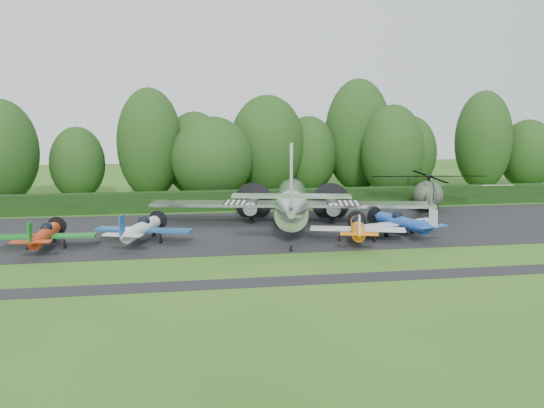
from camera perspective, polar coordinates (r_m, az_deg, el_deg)
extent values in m
plane|color=#2A5919|center=(42.13, -0.20, -5.07)|extent=(160.00, 160.00, 0.00)
cube|color=black|center=(51.79, -2.03, -2.46)|extent=(70.00, 18.00, 0.01)
cube|color=black|center=(36.42, 1.36, -7.28)|extent=(70.00, 2.00, 0.00)
cube|color=black|center=(62.54, -3.37, -0.54)|extent=(90.00, 1.60, 2.00)
cylinder|color=silver|center=(52.95, 1.87, 0.17)|extent=(2.63, 13.73, 2.63)
cone|color=silver|center=(60.43, 0.41, 1.24)|extent=(2.63, 1.72, 2.63)
cone|color=silver|center=(44.92, 3.98, -0.65)|extent=(2.63, 3.43, 2.63)
sphere|color=black|center=(59.29, 0.60, 1.65)|extent=(1.72, 1.72, 1.72)
cube|color=silver|center=(54.11, 1.63, -0.01)|extent=(25.18, 2.75, 0.25)
cube|color=white|center=(53.39, -3.19, 0.01)|extent=(2.98, 2.86, 0.06)
cube|color=white|center=(55.16, 6.30, 0.25)|extent=(2.98, 2.86, 0.06)
cylinder|color=silver|center=(54.24, -2.31, -0.30)|extent=(1.26, 3.66, 1.26)
cylinder|color=silver|center=(55.64, 5.19, -0.10)|extent=(1.26, 3.66, 1.26)
cylinder|color=black|center=(56.76, -2.65, 0.10)|extent=(3.66, 0.03, 3.66)
cylinder|color=black|center=(58.10, 4.54, 0.28)|extent=(3.66, 0.03, 3.66)
cube|color=silver|center=(43.85, 4.28, 0.78)|extent=(8.58, 1.60, 0.16)
cube|color=silver|center=(43.33, 4.41, 2.82)|extent=(0.21, 2.52, 4.35)
cylinder|color=black|center=(54.00, -2.24, -1.70)|extent=(0.29, 1.03, 1.03)
cylinder|color=black|center=(55.41, 5.29, -1.46)|extent=(0.29, 1.03, 1.03)
cylinder|color=black|center=(44.10, 4.36, -4.19)|extent=(0.21, 0.50, 0.50)
cylinder|color=#B02D10|center=(47.07, -20.63, -2.78)|extent=(0.97, 5.58, 0.97)
sphere|color=black|center=(47.58, -20.52, -2.10)|extent=(0.85, 0.85, 0.85)
cube|color=#106F1D|center=(47.59, -20.51, -2.84)|extent=(7.10, 1.32, 0.14)
cube|color=#B02D10|center=(43.81, -21.46, -3.31)|extent=(2.64, 0.71, 0.10)
cube|color=#106F1D|center=(43.59, -21.54, -2.49)|extent=(0.10, 0.81, 1.32)
cylinder|color=black|center=(50.55, -19.87, -1.98)|extent=(1.52, 0.02, 1.52)
cylinder|color=black|center=(47.82, -22.06, -3.83)|extent=(0.14, 0.45, 0.45)
cylinder|color=black|center=(47.32, -18.93, -3.79)|extent=(0.14, 0.45, 0.45)
cylinder|color=black|center=(49.80, -20.01, -3.26)|extent=(0.12, 0.41, 0.41)
cylinder|color=silver|center=(47.13, -12.22, -2.31)|extent=(1.03, 5.93, 1.03)
sphere|color=black|center=(47.68, -12.20, -1.59)|extent=(0.90, 0.90, 0.90)
cube|color=navy|center=(47.69, -12.18, -2.38)|extent=(7.54, 1.40, 0.15)
cube|color=silver|center=(43.59, -12.42, -2.85)|extent=(2.80, 0.75, 0.11)
cube|color=navy|center=(43.35, -12.46, -1.97)|extent=(0.11, 0.86, 1.40)
cylinder|color=black|center=(50.89, -12.04, -1.50)|extent=(1.62, 0.02, 1.62)
cylinder|color=black|center=(47.73, -13.84, -3.45)|extent=(0.15, 0.47, 0.47)
cylinder|color=black|center=(47.60, -10.47, -3.37)|extent=(0.15, 0.47, 0.47)
cylinder|color=black|center=(50.07, -12.04, -2.84)|extent=(0.13, 0.43, 0.43)
cylinder|color=orange|center=(47.00, 8.07, -2.28)|extent=(1.00, 5.73, 1.00)
sphere|color=black|center=(47.50, 7.85, -1.58)|extent=(0.88, 0.88, 0.88)
cube|color=silver|center=(47.52, 7.87, -2.34)|extent=(7.30, 1.36, 0.15)
cube|color=orange|center=(43.75, 9.44, -2.78)|extent=(2.71, 0.73, 0.10)
cube|color=silver|center=(43.53, 9.51, -1.93)|extent=(0.10, 0.83, 1.36)
cylinder|color=black|center=(50.48, 6.79, -1.49)|extent=(1.56, 0.02, 1.56)
cylinder|color=black|center=(47.10, 6.35, -3.41)|extent=(0.15, 0.46, 0.46)
cylinder|color=black|center=(47.91, 9.47, -3.27)|extent=(0.15, 0.46, 0.46)
cylinder|color=black|center=(49.73, 7.09, -2.80)|extent=(0.13, 0.42, 0.42)
cylinder|color=#194096|center=(50.04, 12.16, -1.73)|extent=(1.00, 5.70, 1.00)
sphere|color=black|center=(50.53, 11.92, -1.08)|extent=(0.87, 0.87, 0.87)
cube|color=silver|center=(50.54, 11.94, -1.79)|extent=(7.26, 1.35, 0.15)
cube|color=#194096|center=(46.89, 13.72, -2.15)|extent=(2.70, 0.73, 0.10)
cube|color=silver|center=(46.68, 13.80, -1.36)|extent=(0.10, 0.83, 1.35)
cylinder|color=black|center=(53.42, 10.70, -1.03)|extent=(1.56, 0.02, 1.56)
cylinder|color=black|center=(50.02, 10.56, -2.79)|extent=(0.15, 0.46, 0.46)
cylinder|color=black|center=(51.01, 13.41, -2.66)|extent=(0.15, 0.46, 0.46)
cylinder|color=black|center=(52.68, 11.04, -2.25)|extent=(0.12, 0.41, 0.41)
ellipsoid|color=#3B4535|center=(62.93, 14.49, 0.85)|extent=(2.99, 5.49, 2.87)
cylinder|color=#3B4535|center=(59.02, 16.20, 0.55)|extent=(0.67, 5.75, 0.67)
cube|color=#3B4535|center=(56.28, 17.55, 1.00)|extent=(0.12, 0.86, 1.53)
cylinder|color=black|center=(62.76, 14.54, 2.15)|extent=(0.29, 0.29, 0.77)
cylinder|color=black|center=(62.71, 14.55, 2.54)|extent=(0.67, 0.67, 0.24)
cylinder|color=black|center=(62.71, 14.55, 2.54)|extent=(11.51, 11.51, 0.06)
cube|color=#3B4535|center=(62.10, 14.81, 1.76)|extent=(0.86, 1.92, 0.67)
ellipsoid|color=black|center=(64.31, 13.93, 1.12)|extent=(1.82, 1.82, 1.64)
cylinder|color=black|center=(63.45, 13.37, -0.36)|extent=(0.17, 0.54, 0.54)
cylinder|color=black|center=(64.22, 14.94, -0.31)|extent=(0.17, 0.54, 0.54)
cylinder|color=black|center=(60.40, 15.62, -0.95)|extent=(0.15, 0.46, 0.46)
cylinder|color=#3F3326|center=(70.21, 19.23, 0.57)|extent=(0.14, 0.14, 1.37)
cylinder|color=#3F3326|center=(71.91, 21.62, 0.62)|extent=(0.14, 0.14, 1.37)
cube|color=beige|center=(70.94, 20.47, 1.23)|extent=(3.64, 0.09, 1.14)
cylinder|color=black|center=(72.50, -23.97, 1.49)|extent=(0.70, 0.70, 3.74)
ellipsoid|color=#1F3D13|center=(72.17, -24.15, 4.52)|extent=(7.97, 7.97, 11.43)
cylinder|color=black|center=(73.48, -0.46, 2.41)|extent=(0.70, 0.70, 3.93)
ellipsoid|color=#1F3D13|center=(73.15, -0.46, 5.55)|extent=(9.03, 9.03, 12.01)
cylinder|color=black|center=(75.66, 3.43, 2.26)|extent=(0.70, 0.70, 3.11)
ellipsoid|color=#1F3D13|center=(75.37, 3.45, 4.67)|extent=(7.04, 7.04, 9.49)
cylinder|color=black|center=(86.79, 22.79, 2.37)|extent=(0.70, 0.70, 2.95)
ellipsoid|color=#1F3D13|center=(86.55, 22.91, 4.37)|extent=(7.27, 7.27, 9.03)
cylinder|color=black|center=(73.21, -7.23, 2.06)|extent=(0.70, 0.70, 3.29)
ellipsoid|color=#1F3D13|center=(72.90, -7.28, 4.70)|extent=(7.41, 7.41, 10.05)
cylinder|color=black|center=(80.22, 12.70, 2.44)|extent=(0.70, 0.70, 3.12)
ellipsoid|color=#1F3D13|center=(79.94, 12.78, 4.72)|extent=(6.97, 6.97, 9.54)
cylinder|color=black|center=(73.05, -17.74, 1.48)|extent=(0.70, 0.70, 2.73)
ellipsoid|color=#1F3D13|center=(72.77, -17.84, 3.67)|extent=(6.21, 6.21, 8.34)
cylinder|color=black|center=(82.91, 19.13, 2.73)|extent=(0.70, 0.70, 4.16)
ellipsoid|color=#1F3D13|center=(82.61, 19.27, 5.68)|extent=(7.16, 7.16, 12.71)
cylinder|color=black|center=(71.72, -11.33, 2.18)|extent=(0.70, 0.70, 4.18)
ellipsoid|color=#1F3D13|center=(71.37, -11.44, 5.61)|extent=(7.49, 7.49, 12.76)
cylinder|color=black|center=(72.33, 11.22, 1.99)|extent=(0.70, 0.70, 3.55)
ellipsoid|color=#1F3D13|center=(72.01, 11.31, 4.88)|extent=(7.22, 7.22, 10.86)
cylinder|color=black|center=(69.18, -5.62, 1.63)|extent=(0.70, 0.70, 3.11)
ellipsoid|color=#1F3D13|center=(68.86, -5.66, 4.27)|extent=(9.27, 9.27, 9.50)
cylinder|color=black|center=(77.77, 8.01, 2.93)|extent=(0.70, 0.70, 4.62)
ellipsoid|color=#1F3D13|center=(77.45, 8.08, 6.42)|extent=(8.34, 8.34, 14.11)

